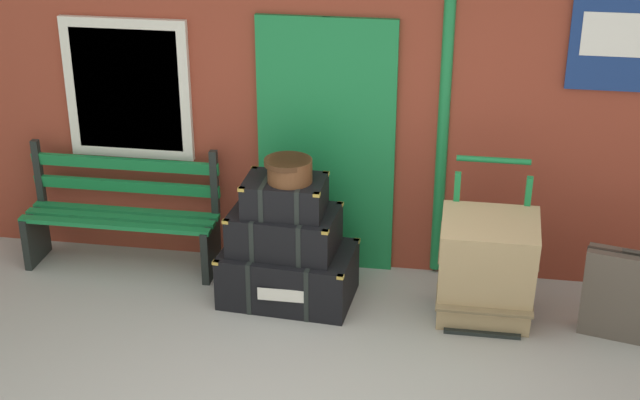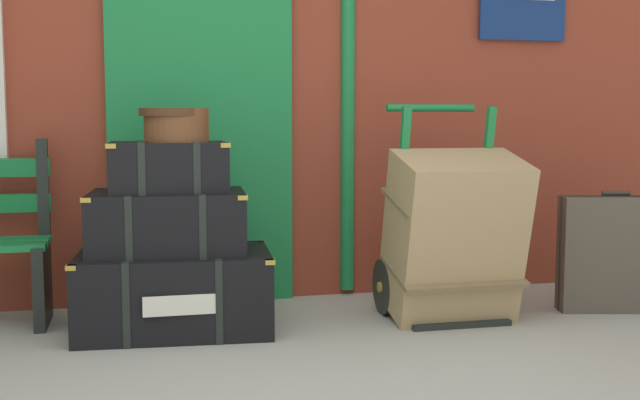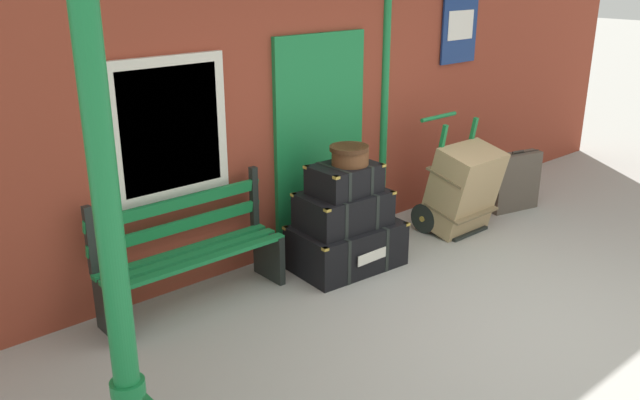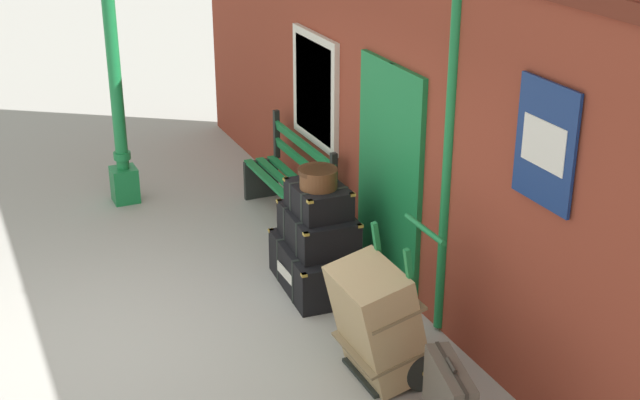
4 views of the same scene
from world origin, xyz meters
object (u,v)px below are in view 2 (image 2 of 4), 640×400
Objects in this scene: steamer_trunk_top at (168,167)px; suitcase_umber at (614,254)px; steamer_trunk_middle at (168,222)px; round_hatbox at (176,123)px; steamer_trunk_base at (175,291)px; large_brown_trunk at (454,236)px; porters_trolley at (441,267)px.

steamer_trunk_top is 2.59m from suitcase_umber.
steamer_trunk_middle is 2.37× the size of round_hatbox.
round_hatbox reaches higher than steamer_trunk_middle.
steamer_trunk_base is 2.52m from suitcase_umber.
round_hatbox is 0.50× the size of suitcase_umber.
large_brown_trunk reaches higher than suitcase_umber.
steamer_trunk_base is at bearing -38.81° from steamer_trunk_top.
round_hatbox is at bearing -179.92° from porters_trolley.
large_brown_trunk reaches higher than steamer_trunk_base.
porters_trolley is 1.69× the size of suitcase_umber.
suitcase_umber is at bearing -3.49° from round_hatbox.
large_brown_trunk is (1.53, -0.19, -0.39)m from steamer_trunk_top.
steamer_trunk_middle is 1.19× the size of suitcase_umber.
steamer_trunk_middle is at bearing 176.07° from suitcase_umber.
round_hatbox is (0.05, -0.02, 0.52)m from steamer_trunk_middle.
round_hatbox is (0.04, -0.02, 0.23)m from steamer_trunk_top.
steamer_trunk_base is 1.24× the size of steamer_trunk_middle.
steamer_trunk_base is 1.71× the size of steamer_trunk_top.
large_brown_trunk is at bearing -90.00° from porters_trolley.
porters_trolley is at bearing -0.12° from steamer_trunk_base.
round_hatbox is 1.62m from large_brown_trunk.
large_brown_trunk is (0.00, -0.17, 0.21)m from porters_trolley.
large_brown_trunk is at bearing -7.15° from steamer_trunk_top.
round_hatbox reaches higher than suitcase_umber.
porters_trolley reaches higher than steamer_trunk_top.
steamer_trunk_middle is 0.52m from round_hatbox.
round_hatbox is at bearing 176.51° from suitcase_umber.
steamer_trunk_top is (0.01, -0.00, 0.29)m from steamer_trunk_middle.
steamer_trunk_base is at bearing 166.67° from round_hatbox.
steamer_trunk_top is 1.72× the size of round_hatbox.
suitcase_umber is (2.49, -0.15, -0.76)m from round_hatbox.
steamer_trunk_base is 1.51m from porters_trolley.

